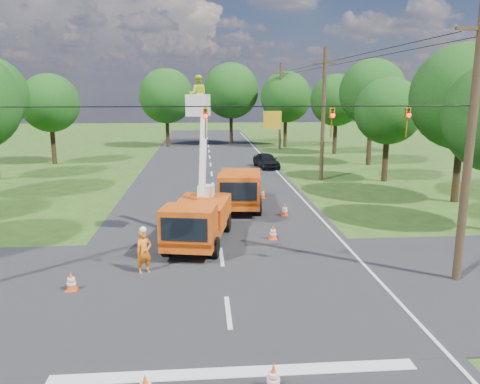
{
  "coord_description": "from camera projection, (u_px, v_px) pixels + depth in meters",
  "views": [
    {
      "loc": [
        -0.71,
        -13.42,
        6.79
      ],
      "look_at": [
        0.84,
        5.87,
        2.6
      ],
      "focal_mm": 35.0,
      "sensor_mm": 36.0,
      "label": 1
    }
  ],
  "objects": [
    {
      "name": "signal_span",
      "position": [
        291.0,
        119.0,
        15.44
      ],
      "size": [
        18.0,
        0.29,
        1.07
      ],
      "color": "black",
      "rests_on": "ground"
    },
    {
      "name": "road_main",
      "position": [
        213.0,
        186.0,
        34.06
      ],
      "size": [
        12.0,
        100.0,
        0.06
      ],
      "primitive_type": "cube",
      "color": "black",
      "rests_on": "ground"
    },
    {
      "name": "road_cross",
      "position": [
        225.0,
        287.0,
        16.52
      ],
      "size": [
        56.0,
        10.0,
        0.07
      ],
      "primitive_type": "cube",
      "color": "black",
      "rests_on": "ground"
    },
    {
      "name": "traffic_cone_3",
      "position": [
        285.0,
        210.0,
        25.87
      ],
      "size": [
        0.38,
        0.38,
        0.71
      ],
      "color": "#FD4D0D",
      "rests_on": "ground"
    },
    {
      "name": "traffic_cone_4",
      "position": [
        71.0,
        281.0,
        16.14
      ],
      "size": [
        0.38,
        0.38,
        0.71
      ],
      "color": "#FD4D0D",
      "rests_on": "ground"
    },
    {
      "name": "ground_worker",
      "position": [
        144.0,
        252.0,
        17.64
      ],
      "size": [
        0.74,
        0.67,
        1.69
      ],
      "primitive_type": "imported",
      "rotation": [
        0.0,
        0.0,
        0.54
      ],
      "color": "#FF4F15",
      "rests_on": "ground"
    },
    {
      "name": "edge_line",
      "position": [
        289.0,
        185.0,
        34.49
      ],
      "size": [
        0.12,
        90.0,
        0.02
      ],
      "primitive_type": "cube",
      "color": "silver",
      "rests_on": "ground"
    },
    {
      "name": "bucket_truck",
      "position": [
        198.0,
        210.0,
        20.87
      ],
      "size": [
        3.22,
        6.15,
        7.47
      ],
      "rotation": [
        0.0,
        0.0,
        -0.19
      ],
      "color": "#DD4E0F",
      "rests_on": "ground"
    },
    {
      "name": "tree_right_e",
      "position": [
        336.0,
        100.0,
        50.47
      ],
      "size": [
        5.6,
        5.6,
        8.63
      ],
      "color": "#382616",
      "rests_on": "ground"
    },
    {
      "name": "traffic_cone_1",
      "position": [
        273.0,
        378.0,
        10.72
      ],
      "size": [
        0.38,
        0.38,
        0.71
      ],
      "color": "#FD4D0D",
      "rests_on": "ground"
    },
    {
      "name": "tree_right_d",
      "position": [
        372.0,
        92.0,
        42.57
      ],
      "size": [
        6.0,
        6.0,
        9.7
      ],
      "color": "#382616",
      "rests_on": "ground"
    },
    {
      "name": "pole_right_mid",
      "position": [
        323.0,
        114.0,
        35.59
      ],
      "size": [
        1.8,
        0.3,
        10.0
      ],
      "color": "#4C3823",
      "rests_on": "ground"
    },
    {
      "name": "tree_right_c",
      "position": [
        388.0,
        111.0,
        34.94
      ],
      "size": [
        5.0,
        5.0,
        7.83
      ],
      "color": "#382616",
      "rests_on": "ground"
    },
    {
      "name": "tree_right_b",
      "position": [
        464.0,
        97.0,
        28.02
      ],
      "size": [
        6.4,
        6.4,
        9.65
      ],
      "color": "#382616",
      "rests_on": "ground"
    },
    {
      "name": "tree_far_b",
      "position": [
        231.0,
        91.0,
        59.15
      ],
      "size": [
        7.0,
        7.0,
        10.32
      ],
      "color": "#382616",
      "rests_on": "ground"
    },
    {
      "name": "tree_far_c",
      "position": [
        286.0,
        97.0,
        56.9
      ],
      "size": [
        6.2,
        6.2,
        9.18
      ],
      "color": "#382616",
      "rests_on": "ground"
    },
    {
      "name": "pole_right_near",
      "position": [
        470.0,
        141.0,
        16.1
      ],
      "size": [
        1.8,
        0.3,
        10.0
      ],
      "color": "#4C3823",
      "rests_on": "ground"
    },
    {
      "name": "pole_right_far",
      "position": [
        280.0,
        106.0,
        55.07
      ],
      "size": [
        1.8,
        0.3,
        10.0
      ],
      "color": "#4C3823",
      "rests_on": "ground"
    },
    {
      "name": "distant_car",
      "position": [
        266.0,
        161.0,
        41.95
      ],
      "size": [
        2.32,
        4.22,
        1.36
      ],
      "primitive_type": "imported",
      "rotation": [
        0.0,
        0.0,
        0.19
      ],
      "color": "black",
      "rests_on": "ground"
    },
    {
      "name": "traffic_cone_7",
      "position": [
        262.0,
        193.0,
        29.99
      ],
      "size": [
        0.38,
        0.38,
        0.71
      ],
      "color": "#FD4D0D",
      "rests_on": "ground"
    },
    {
      "name": "tree_far_a",
      "position": [
        166.0,
        96.0,
        56.71
      ],
      "size": [
        6.6,
        6.6,
        9.5
      ],
      "color": "#382616",
      "rests_on": "ground"
    },
    {
      "name": "tree_left_f",
      "position": [
        50.0,
        103.0,
        43.39
      ],
      "size": [
        5.4,
        5.4,
        8.4
      ],
      "color": "#382616",
      "rests_on": "ground"
    },
    {
      "name": "ground",
      "position": [
        213.0,
        186.0,
        34.06
      ],
      "size": [
        140.0,
        140.0,
        0.0
      ],
      "primitive_type": "plane",
      "color": "#2D4615",
      "rests_on": "ground"
    },
    {
      "name": "second_truck",
      "position": [
        240.0,
        188.0,
        27.49
      ],
      "size": [
        2.99,
        6.42,
        2.33
      ],
      "rotation": [
        0.0,
        0.0,
        -0.1
      ],
      "color": "#DD4E0F",
      "rests_on": "ground"
    },
    {
      "name": "traffic_cone_2",
      "position": [
        273.0,
        232.0,
        21.73
      ],
      "size": [
        0.38,
        0.38,
        0.71
      ],
      "color": "#FD4D0D",
      "rests_on": "ground"
    },
    {
      "name": "stop_bar",
      "position": [
        235.0,
        374.0,
        11.45
      ],
      "size": [
        9.0,
        0.45,
        0.02
      ],
      "primitive_type": "cube",
      "color": "silver",
      "rests_on": "ground"
    }
  ]
}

